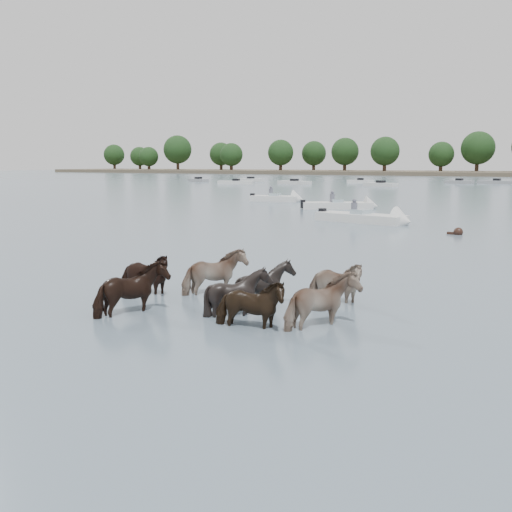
% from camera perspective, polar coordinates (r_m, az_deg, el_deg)
% --- Properties ---
extents(ground, '(400.00, 400.00, 0.00)m').
position_cam_1_polar(ground, '(13.89, -0.37, -4.55)').
color(ground, '#4A5B6A').
rests_on(ground, ground).
extents(shoreline, '(160.00, 30.00, 1.00)m').
position_cam_1_polar(shoreline, '(179.02, 2.14, 8.49)').
color(shoreline, '#4C4233').
rests_on(shoreline, ground).
extents(pony_herd, '(6.68, 4.32, 1.43)m').
position_cam_1_polar(pony_herd, '(13.03, -2.41, -3.58)').
color(pony_herd, black).
rests_on(pony_herd, ground).
extents(swimming_pony, '(0.72, 0.44, 0.44)m').
position_cam_1_polar(swimming_pony, '(28.26, 19.62, 2.26)').
color(swimming_pony, black).
rests_on(swimming_pony, ground).
extents(motorboat_a, '(5.64, 3.81, 1.92)m').
position_cam_1_polar(motorboat_a, '(42.17, 9.23, 5.03)').
color(motorboat_a, silver).
rests_on(motorboat_a, ground).
extents(motorboat_b, '(5.92, 2.84, 1.92)m').
position_cam_1_polar(motorboat_b, '(32.44, 11.71, 3.68)').
color(motorboat_b, silver).
rests_on(motorboat_b, ground).
extents(motorboat_f, '(4.91, 2.19, 1.92)m').
position_cam_1_polar(motorboat_f, '(49.69, 2.71, 5.79)').
color(motorboat_f, silver).
rests_on(motorboat_f, ground).
extents(distant_flotilla, '(103.27, 26.60, 0.93)m').
position_cam_1_polar(distant_flotilla, '(89.16, 23.42, 6.65)').
color(distant_flotilla, gray).
rests_on(distant_flotilla, ground).
extents(treeline, '(152.39, 20.89, 12.46)m').
position_cam_1_polar(treeline, '(178.05, 3.87, 10.42)').
color(treeline, '#382619').
rests_on(treeline, ground).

